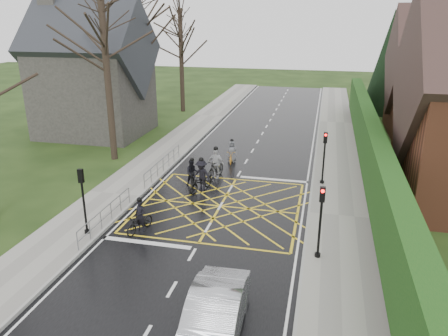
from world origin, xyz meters
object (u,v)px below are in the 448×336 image
at_px(cyclist_mid, 201,179).
at_px(car, 214,318).
at_px(cyclist_back, 192,175).
at_px(cyclist_lead, 232,154).
at_px(cyclist_front, 216,167).
at_px(cyclist_rear, 140,221).

distance_m(cyclist_mid, car, 12.01).
bearing_deg(car, cyclist_back, 107.80).
height_order(cyclist_mid, cyclist_lead, cyclist_mid).
bearing_deg(car, cyclist_lead, 98.12).
xyz_separation_m(cyclist_mid, cyclist_lead, (0.60, 5.28, -0.16)).
bearing_deg(cyclist_front, cyclist_mid, -84.46).
xyz_separation_m(cyclist_rear, car, (5.06, -6.06, 0.23)).
bearing_deg(cyclist_lead, cyclist_rear, -108.49).
distance_m(cyclist_rear, cyclist_mid, 5.55).
bearing_deg(cyclist_mid, cyclist_front, 102.49).
bearing_deg(cyclist_back, cyclist_rear, -117.24).
xyz_separation_m(cyclist_mid, car, (3.67, -11.44, 0.05)).
xyz_separation_m(cyclist_back, car, (4.40, -12.03, 0.13)).
bearing_deg(cyclist_mid, cyclist_back, 161.05).
height_order(cyclist_front, cyclist_lead, cyclist_front).
xyz_separation_m(cyclist_rear, cyclist_mid, (1.39, 5.37, 0.18)).
height_order(cyclist_back, car, cyclist_back).
bearing_deg(cyclist_lead, cyclist_front, -103.54).
relative_size(cyclist_rear, cyclist_mid, 0.85).
relative_size(cyclist_front, car, 0.44).
height_order(cyclist_rear, cyclist_lead, cyclist_rear).
bearing_deg(car, cyclist_rear, 127.57).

